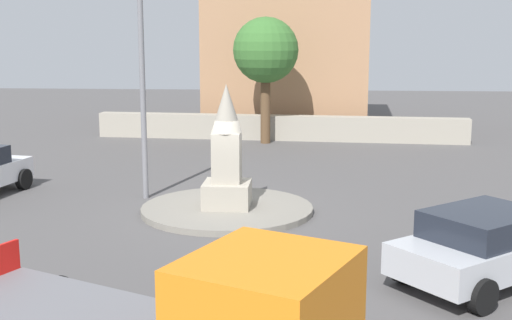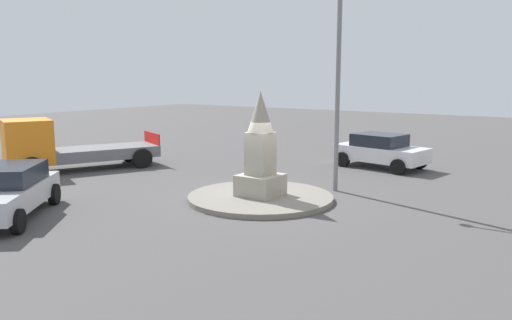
{
  "view_description": "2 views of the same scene",
  "coord_description": "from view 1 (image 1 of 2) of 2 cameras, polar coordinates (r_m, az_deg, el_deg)",
  "views": [
    {
      "loc": [
        -17.44,
        -2.1,
        4.74
      ],
      "look_at": [
        0.94,
        -0.71,
        1.26
      ],
      "focal_mm": 47.1,
      "sensor_mm": 36.0,
      "label": 1
    },
    {
      "loc": [
        8.79,
        -13.12,
        3.93
      ],
      "look_at": [
        0.13,
        -0.43,
        1.37
      ],
      "focal_mm": 35.69,
      "sensor_mm": 36.0,
      "label": 2
    }
  ],
  "objects": [
    {
      "name": "ground_plane",
      "position": [
        18.19,
        -2.46,
        -4.43
      ],
      "size": [
        80.0,
        80.0,
        0.0
      ],
      "primitive_type": "plane",
      "color": "#4F4C4C"
    },
    {
      "name": "traffic_island",
      "position": [
        18.17,
        -2.46,
        -4.19
      ],
      "size": [
        4.63,
        4.63,
        0.16
      ],
      "primitive_type": "cylinder",
      "color": "gray",
      "rests_on": "ground"
    },
    {
      "name": "monument",
      "position": [
        17.85,
        -2.5,
        0.33
      ],
      "size": [
        1.24,
        1.24,
        3.29
      ],
      "color": "#9E9687",
      "rests_on": "traffic_island"
    },
    {
      "name": "streetlamp",
      "position": [
        19.39,
        -9.74,
        10.08
      ],
      "size": [
        3.73,
        0.28,
        7.47
      ],
      "color": "slate",
      "rests_on": "ground"
    },
    {
      "name": "car_silver_near_island",
      "position": [
        13.77,
        19.34,
        -6.75
      ],
      "size": [
        4.06,
        4.42,
        1.45
      ],
      "color": "#B7BABF",
      "rests_on": "ground"
    },
    {
      "name": "stone_boundary_wall",
      "position": [
        30.4,
        1.96,
        2.76
      ],
      "size": [
        1.84,
        16.75,
        1.11
      ],
      "primitive_type": "cube",
      "rotation": [
        0.0,
        0.0,
        7.79
      ],
      "color": "#9E9687",
      "rests_on": "ground"
    },
    {
      "name": "corner_building",
      "position": [
        35.18,
        2.92,
        9.73
      ],
      "size": [
        7.71,
        8.42,
        8.32
      ],
      "primitive_type": "cube",
      "rotation": [
        0.0,
        0.0,
        7.79
      ],
      "color": "#A87A56",
      "rests_on": "ground"
    },
    {
      "name": "tree_near_wall",
      "position": [
        29.19,
        0.82,
        9.2
      ],
      "size": [
        2.83,
        2.83,
        5.46
      ],
      "color": "brown",
      "rests_on": "ground"
    }
  ]
}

